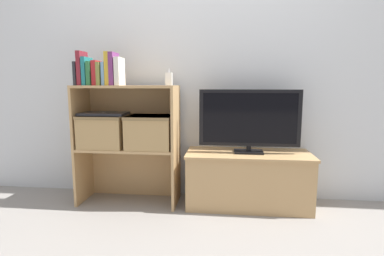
{
  "coord_description": "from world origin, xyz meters",
  "views": [
    {
      "loc": [
        0.25,
        -2.1,
        0.95
      ],
      "look_at": [
        0.0,
        0.17,
        0.62
      ],
      "focal_mm": 28.0,
      "sensor_mm": 36.0,
      "label": 1
    }
  ],
  "objects": [
    {
      "name": "ground_plane",
      "position": [
        0.0,
        0.0,
        0.0
      ],
      "size": [
        16.0,
        16.0,
        0.0
      ],
      "primitive_type": "plane",
      "color": "gray"
    },
    {
      "name": "wall_back",
      "position": [
        0.0,
        0.42,
        1.2
      ],
      "size": [
        10.0,
        0.05,
        2.4
      ],
      "color": "silver",
      "rests_on": "ground_plane"
    },
    {
      "name": "tv_stand",
      "position": [
        0.44,
        0.19,
        0.21
      ],
      "size": [
        0.96,
        0.4,
        0.43
      ],
      "color": "tan",
      "rests_on": "ground_plane"
    },
    {
      "name": "tv",
      "position": [
        0.44,
        0.19,
        0.69
      ],
      "size": [
        0.76,
        0.14,
        0.49
      ],
      "color": "black",
      "rests_on": "tv_stand"
    },
    {
      "name": "bookshelf_lower_tier",
      "position": [
        -0.51,
        0.23,
        0.29
      ],
      "size": [
        0.79,
        0.34,
        0.46
      ],
      "color": "tan",
      "rests_on": "ground_plane"
    },
    {
      "name": "bookshelf_upper_tier",
      "position": [
        -0.51,
        0.23,
        0.76
      ],
      "size": [
        0.79,
        0.34,
        0.49
      ],
      "color": "tan",
      "rests_on": "bookshelf_lower_tier"
    },
    {
      "name": "book_charcoal",
      "position": [
        -0.86,
        0.1,
        1.03
      ],
      "size": [
        0.02,
        0.14,
        0.18
      ],
      "color": "#232328",
      "rests_on": "bookshelf_upper_tier"
    },
    {
      "name": "book_maroon",
      "position": [
        -0.83,
        0.1,
        1.07
      ],
      "size": [
        0.03,
        0.14,
        0.25
      ],
      "color": "maroon",
      "rests_on": "bookshelf_upper_tier"
    },
    {
      "name": "book_teal",
      "position": [
        -0.79,
        0.1,
        1.05
      ],
      "size": [
        0.03,
        0.15,
        0.21
      ],
      "color": "#1E7075",
      "rests_on": "bookshelf_upper_tier"
    },
    {
      "name": "book_forest",
      "position": [
        -0.76,
        0.1,
        1.03
      ],
      "size": [
        0.03,
        0.16,
        0.18
      ],
      "color": "#286638",
      "rests_on": "bookshelf_upper_tier"
    },
    {
      "name": "book_crimson",
      "position": [
        -0.72,
        0.1,
        1.03
      ],
      "size": [
        0.04,
        0.13,
        0.18
      ],
      "color": "#B22328",
      "rests_on": "bookshelf_upper_tier"
    },
    {
      "name": "book_olive",
      "position": [
        -0.68,
        0.1,
        1.03
      ],
      "size": [
        0.03,
        0.15,
        0.17
      ],
      "color": "olive",
      "rests_on": "bookshelf_upper_tier"
    },
    {
      "name": "book_skyblue",
      "position": [
        -0.65,
        0.1,
        1.03
      ],
      "size": [
        0.02,
        0.12,
        0.17
      ],
      "color": "#709ECC",
      "rests_on": "bookshelf_upper_tier"
    },
    {
      "name": "book_mustard",
      "position": [
        -0.62,
        0.1,
        1.07
      ],
      "size": [
        0.03,
        0.13,
        0.25
      ],
      "color": "gold",
      "rests_on": "bookshelf_upper_tier"
    },
    {
      "name": "book_plum",
      "position": [
        -0.58,
        0.1,
        1.06
      ],
      "size": [
        0.03,
        0.15,
        0.24
      ],
      "color": "#6B2D66",
      "rests_on": "bookshelf_upper_tier"
    },
    {
      "name": "book_ivory",
      "position": [
        -0.54,
        0.1,
        1.05
      ],
      "size": [
        0.04,
        0.14,
        0.21
      ],
      "color": "silver",
      "rests_on": "bookshelf_upper_tier"
    },
    {
      "name": "baby_monitor",
      "position": [
        -0.18,
        0.17,
        0.99
      ],
      "size": [
        0.05,
        0.04,
        0.13
      ],
      "color": "white",
      "rests_on": "bookshelf_upper_tier"
    },
    {
      "name": "storage_basket_left",
      "position": [
        -0.7,
        0.15,
        0.59
      ],
      "size": [
        0.35,
        0.31,
        0.25
      ],
      "color": "tan",
      "rests_on": "bookshelf_lower_tier"
    },
    {
      "name": "storage_basket_right",
      "position": [
        -0.32,
        0.15,
        0.59
      ],
      "size": [
        0.35,
        0.31,
        0.25
      ],
      "color": "tan",
      "rests_on": "bookshelf_lower_tier"
    },
    {
      "name": "laptop",
      "position": [
        -0.7,
        0.15,
        0.72
      ],
      "size": [
        0.36,
        0.22,
        0.02
      ],
      "color": "#2D2D33",
      "rests_on": "storage_basket_left"
    }
  ]
}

